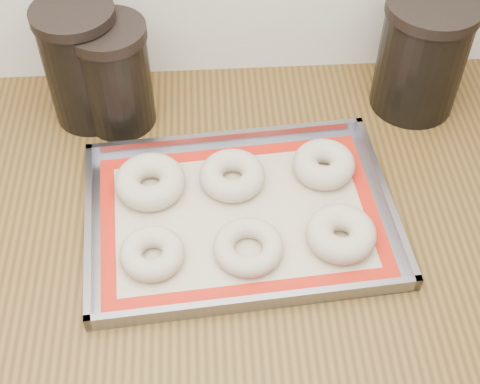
{
  "coord_description": "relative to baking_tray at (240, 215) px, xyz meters",
  "views": [
    {
      "loc": [
        -0.06,
        1.0,
        1.69
      ],
      "look_at": [
        -0.02,
        1.64,
        0.96
      ],
      "focal_mm": 50.0,
      "sensor_mm": 36.0,
      "label": 1
    }
  ],
  "objects": [
    {
      "name": "canister_mid",
      "position": [
        -0.19,
        0.23,
        0.09
      ],
      "size": [
        0.12,
        0.12,
        0.19
      ],
      "color": "black",
      "rests_on": "countertop"
    },
    {
      "name": "canister_left",
      "position": [
        -0.24,
        0.25,
        0.1
      ],
      "size": [
        0.13,
        0.13,
        0.21
      ],
      "color": "black",
      "rests_on": "countertop"
    },
    {
      "name": "bagel_back_right",
      "position": [
        0.14,
        0.08,
        0.02
      ],
      "size": [
        0.12,
        0.12,
        0.04
      ],
      "primitive_type": "torus",
      "rotation": [
        0.0,
        0.0,
        -0.18
      ],
      "color": "#C5B499",
      "rests_on": "baking_mat"
    },
    {
      "name": "bagel_front_left",
      "position": [
        -0.13,
        -0.07,
        0.01
      ],
      "size": [
        0.11,
        0.11,
        0.03
      ],
      "primitive_type": "torus",
      "rotation": [
        0.0,
        0.0,
        -0.23
      ],
      "color": "#C5B499",
      "rests_on": "baking_mat"
    },
    {
      "name": "cabinet",
      "position": [
        0.02,
        0.04,
        -0.48
      ],
      "size": [
        3.0,
        0.65,
        0.86
      ],
      "primitive_type": "cube",
      "color": "#5D675B",
      "rests_on": "floor"
    },
    {
      "name": "countertop",
      "position": [
        0.02,
        0.04,
        -0.03
      ],
      "size": [
        3.06,
        0.68,
        0.04
      ],
      "primitive_type": "cube",
      "color": "brown",
      "rests_on": "cabinet"
    },
    {
      "name": "bagel_back_mid",
      "position": [
        -0.01,
        0.07,
        0.02
      ],
      "size": [
        0.13,
        0.13,
        0.04
      ],
      "primitive_type": "torus",
      "rotation": [
        0.0,
        0.0,
        0.27
      ],
      "color": "#C5B499",
      "rests_on": "baking_mat"
    },
    {
      "name": "baking_tray",
      "position": [
        0.0,
        0.0,
        0.0
      ],
      "size": [
        0.48,
        0.36,
        0.03
      ],
      "rotation": [
        0.0,
        0.0,
        0.08
      ],
      "color": "gray",
      "rests_on": "countertop"
    },
    {
      "name": "baking_mat",
      "position": [
        0.0,
        0.0,
        -0.0
      ],
      "size": [
        0.44,
        0.32,
        0.0
      ],
      "rotation": [
        0.0,
        0.0,
        0.08
      ],
      "color": "#C6B793",
      "rests_on": "baking_tray"
    },
    {
      "name": "bagel_front_right",
      "position": [
        0.14,
        -0.06,
        0.02
      ],
      "size": [
        0.12,
        0.12,
        0.04
      ],
      "primitive_type": "torus",
      "rotation": [
        0.0,
        0.0,
        0.21
      ],
      "color": "#C5B499",
      "rests_on": "baking_mat"
    },
    {
      "name": "bagel_back_left",
      "position": [
        -0.14,
        0.06,
        0.02
      ],
      "size": [
        0.12,
        0.12,
        0.04
      ],
      "primitive_type": "torus",
      "rotation": [
        0.0,
        0.0,
        0.13
      ],
      "color": "#C5B499",
      "rests_on": "baking_mat"
    },
    {
      "name": "bagel_front_mid",
      "position": [
        0.01,
        -0.07,
        0.01
      ],
      "size": [
        0.12,
        0.12,
        0.03
      ],
      "primitive_type": "torus",
      "rotation": [
        0.0,
        0.0,
        0.15
      ],
      "color": "#C5B499",
      "rests_on": "baking_mat"
    },
    {
      "name": "canister_right",
      "position": [
        0.32,
        0.25,
        0.1
      ],
      "size": [
        0.15,
        0.15,
        0.2
      ],
      "color": "black",
      "rests_on": "countertop"
    }
  ]
}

